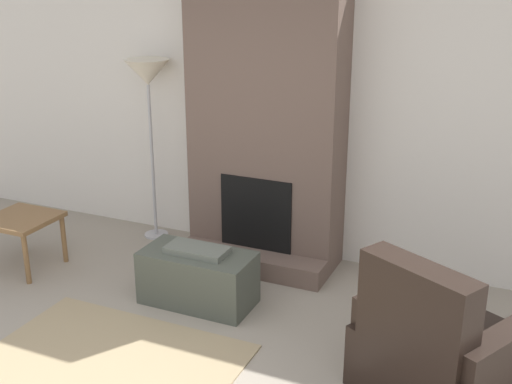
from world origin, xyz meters
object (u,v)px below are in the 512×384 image
object	(u,v)px
armchair	(438,355)
side_table	(22,224)
ottoman	(198,277)
floor_lamp_left	(148,79)

from	to	relation	value
armchair	side_table	bearing A→B (deg)	22.09
ottoman	side_table	bearing A→B (deg)	-177.89
ottoman	side_table	distance (m)	1.72
ottoman	floor_lamp_left	distance (m)	1.98
armchair	floor_lamp_left	size ratio (longest dim) A/B	0.68
ottoman	floor_lamp_left	size ratio (longest dim) A/B	0.51
side_table	floor_lamp_left	size ratio (longest dim) A/B	0.32
ottoman	side_table	world-z (taller)	same
floor_lamp_left	side_table	bearing A→B (deg)	-121.53
ottoman	floor_lamp_left	world-z (taller)	floor_lamp_left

